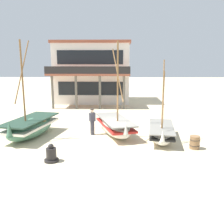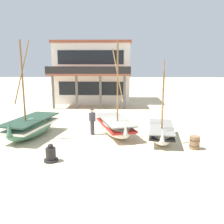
# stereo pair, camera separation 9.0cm
# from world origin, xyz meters

# --- Properties ---
(ground_plane) EXTENTS (120.00, 120.00, 0.00)m
(ground_plane) POSITION_xyz_m (0.00, 0.00, 0.00)
(ground_plane) COLOR beige
(fishing_boat_near_left) EXTENTS (2.59, 4.61, 5.80)m
(fishing_boat_near_left) POSITION_xyz_m (-4.98, 0.03, 0.64)
(fishing_boat_near_left) COLOR #427056
(fishing_boat_near_left) RESTS_ON ground
(fishing_boat_centre_large) EXTENTS (2.73, 4.51, 5.77)m
(fishing_boat_centre_large) POSITION_xyz_m (0.20, 0.65, 0.58)
(fishing_boat_centre_large) COLOR silver
(fishing_boat_centre_large) RESTS_ON ground
(fishing_boat_far_right) EXTENTS (1.89, 3.97, 4.69)m
(fishing_boat_far_right) POSITION_xyz_m (2.96, -0.40, 0.49)
(fishing_boat_far_right) COLOR silver
(fishing_boat_far_right) RESTS_ON ground
(fisherman_by_hull) EXTENTS (0.42, 0.39, 1.68)m
(fisherman_by_hull) POSITION_xyz_m (-1.24, 0.62, 0.83)
(fisherman_by_hull) COLOR #33333D
(fisherman_by_hull) RESTS_ON ground
(capstan_winch) EXTENTS (0.67, 0.67, 0.86)m
(capstan_winch) POSITION_xyz_m (-2.71, -3.75, 0.33)
(capstan_winch) COLOR black
(capstan_winch) RESTS_ON ground
(wooden_barrel) EXTENTS (0.56, 0.56, 0.70)m
(wooden_barrel) POSITION_xyz_m (4.49, -1.85, 0.35)
(wooden_barrel) COLOR olive
(wooden_barrel) RESTS_ON ground
(harbor_building_main) EXTENTS (8.53, 8.40, 6.79)m
(harbor_building_main) POSITION_xyz_m (-2.57, 14.39, 3.40)
(harbor_building_main) COLOR white
(harbor_building_main) RESTS_ON ground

